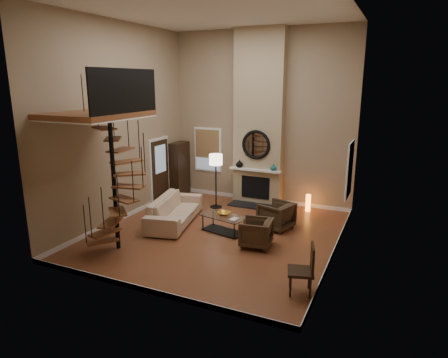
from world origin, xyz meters
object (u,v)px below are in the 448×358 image
at_px(armchair_near, 279,216).
at_px(coffee_table, 223,222).
at_px(hutch, 180,168).
at_px(side_chair, 305,268).
at_px(sofa, 175,210).
at_px(floor_lamp, 216,164).
at_px(armchair_far, 259,233).
at_px(accent_lamp, 308,203).

bearing_deg(armchair_near, coffee_table, -39.24).
height_order(hutch, side_chair, hutch).
height_order(sofa, armchair_near, sofa).
distance_m(coffee_table, floor_lamp, 2.39).
distance_m(armchair_far, accent_lamp, 3.21).
height_order(hutch, floor_lamp, hutch).
bearing_deg(armchair_far, sofa, -109.24).
height_order(hutch, armchair_near, hutch).
bearing_deg(armchair_far, accent_lamp, 164.00).
bearing_deg(sofa, hutch, 14.87).
bearing_deg(coffee_table, hutch, 137.73).
height_order(floor_lamp, side_chair, floor_lamp).
distance_m(sofa, coffee_table, 1.54).
bearing_deg(sofa, armchair_near, -86.87).
distance_m(sofa, floor_lamp, 2.08).
bearing_deg(armchair_far, armchair_near, 169.30).
bearing_deg(sofa, armchair_far, -114.64).
height_order(armchair_far, accent_lamp, armchair_far).
distance_m(hutch, accent_lamp, 4.58).
distance_m(armchair_near, coffee_table, 1.53).
height_order(armchair_far, side_chair, side_chair).
xyz_separation_m(sofa, armchair_near, (2.80, 0.79, -0.04)).
relative_size(coffee_table, floor_lamp, 0.78).
relative_size(hutch, armchair_far, 2.44).
relative_size(armchair_near, armchair_far, 1.11).
bearing_deg(floor_lamp, sofa, -104.66).
relative_size(sofa, coffee_table, 1.84).
relative_size(armchair_far, floor_lamp, 0.43).
distance_m(sofa, side_chair, 4.79).
bearing_deg(armchair_near, sofa, -57.26).
relative_size(sofa, accent_lamp, 4.51).
xyz_separation_m(sofa, armchair_far, (2.72, -0.57, -0.04)).
bearing_deg(hutch, armchair_far, -37.63).
xyz_separation_m(hutch, accent_lamp, (4.53, 0.05, -0.70)).
bearing_deg(floor_lamp, side_chair, -46.64).
xyz_separation_m(hutch, sofa, (1.33, -2.54, -0.55)).
bearing_deg(floor_lamp, armchair_far, -45.81).
xyz_separation_m(hutch, armchair_far, (4.04, -3.12, -0.60)).
xyz_separation_m(sofa, side_chair, (4.23, -2.24, 0.13)).
bearing_deg(hutch, coffee_table, -42.27).
distance_m(armchair_near, floor_lamp, 2.74).
xyz_separation_m(coffee_table, side_chair, (2.69, -2.19, 0.24)).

